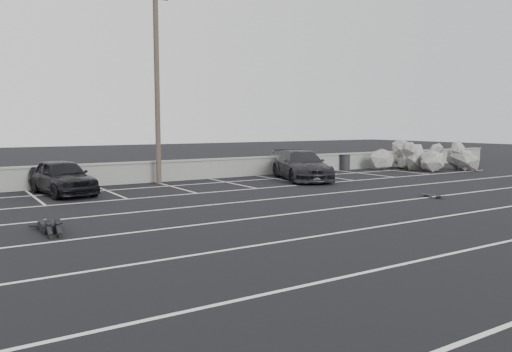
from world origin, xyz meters
TOP-DOWN VIEW (x-y plane):
  - ground at (0.00, 0.00)m, footprint 120.00×120.00m
  - seawall at (0.00, 14.00)m, footprint 50.00×0.45m
  - stall_lines at (-0.08, 4.41)m, footprint 36.00×20.05m
  - car_left at (-6.88, 11.70)m, footprint 2.35×4.53m
  - car_right at (4.84, 10.74)m, footprint 3.81×5.69m
  - utility_pole at (-2.07, 13.20)m, footprint 1.27×0.25m
  - trash_bin at (10.53, 13.60)m, footprint 0.85×0.85m
  - riprap_pile at (15.35, 10.90)m, footprint 6.26×5.09m
  - person at (-8.69, 4.53)m, footprint 1.01×2.37m
  - skateboard at (5.35, 2.90)m, footprint 0.25×0.84m

SIDE VIEW (x-z plane):
  - ground at x=0.00m, z-range 0.00..0.00m
  - stall_lines at x=-0.08m, z-range 0.00..0.01m
  - skateboard at x=5.35m, z-range 0.03..0.13m
  - person at x=-8.69m, z-range 0.00..0.47m
  - trash_bin at x=10.53m, z-range 0.01..1.02m
  - seawall at x=0.00m, z-range 0.02..1.08m
  - riprap_pile at x=15.35m, z-range -0.11..1.34m
  - car_left at x=-6.88m, z-range 0.00..1.47m
  - car_right at x=4.84m, z-range 0.00..1.53m
  - utility_pole at x=-2.07m, z-range 0.06..9.55m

